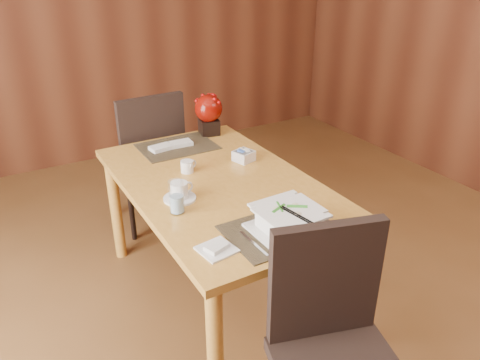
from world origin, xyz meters
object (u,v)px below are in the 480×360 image
dining_table (220,198)px  berry_decor (209,112)px  coffee_cup (179,192)px  sugar_caddy (244,156)px  soup_setting (289,221)px  bread_plate (217,249)px  water_glass (177,197)px  near_chair (334,340)px  creamer_jug (187,166)px  far_chair (148,154)px

dining_table → berry_decor: 0.75m
coffee_cup → sugar_caddy: bearing=25.7°
soup_setting → bread_plate: (-0.32, 0.04, -0.05)m
water_glass → berry_decor: berry_decor is taller
water_glass → coffee_cup: bearing=62.1°
sugar_caddy → dining_table: bearing=-146.0°
near_chair → dining_table: bearing=103.1°
water_glass → near_chair: 0.91m
bread_plate → near_chair: near_chair is taller
coffee_cup → water_glass: 0.13m
soup_setting → coffee_cup: soup_setting is taller
creamer_jug → water_glass: bearing=-133.3°
soup_setting → creamer_jug: 0.79m
sugar_caddy → near_chair: (-0.31, -1.18, -0.23)m
sugar_caddy → berry_decor: size_ratio=0.38×
coffee_cup → bread_plate: (-0.04, -0.47, -0.03)m
water_glass → sugar_caddy: (0.56, 0.35, -0.05)m
creamer_jug → near_chair: bearing=-101.5°
dining_table → water_glass: bearing=-149.2°
coffee_cup → far_chair: (0.19, 1.02, -0.22)m
sugar_caddy → near_chair: near_chair is taller
creamer_jug → berry_decor: bearing=38.4°
soup_setting → far_chair: bearing=91.9°
dining_table → bread_plate: (-0.30, -0.55, 0.10)m
coffee_cup → sugar_caddy: 0.56m
bread_plate → far_chair: bearing=81.0°
soup_setting → water_glass: water_glass is taller
soup_setting → creamer_jug: size_ratio=3.28×
berry_decor → soup_setting: bearing=-101.3°
coffee_cup → berry_decor: size_ratio=0.60×
berry_decor → bread_plate: (-0.57, -1.20, -0.14)m
water_glass → berry_decor: bearing=55.1°
coffee_cup → bread_plate: size_ratio=1.16×
sugar_caddy → creamer_jug: bearing=175.9°
creamer_jug → dining_table: bearing=-76.8°
soup_setting → berry_decor: 1.27m
dining_table → bread_plate: 0.63m
creamer_jug → bread_plate: creamer_jug is taller
coffee_cup → sugar_caddy: (0.50, 0.24, -0.01)m
water_glass → bread_plate: bearing=-87.5°
creamer_jug → bread_plate: size_ratio=0.66×
creamer_jug → near_chair: size_ratio=0.09×
berry_decor → far_chair: (-0.33, 0.29, -0.33)m
water_glass → near_chair: near_chair is taller
sugar_caddy → berry_decor: (0.02, 0.49, 0.12)m
coffee_cup → near_chair: near_chair is taller
far_chair → creamer_jug: bearing=85.1°
near_chair → far_chair: size_ratio=0.97×
soup_setting → sugar_caddy: soup_setting is taller
dining_table → creamer_jug: 0.25m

